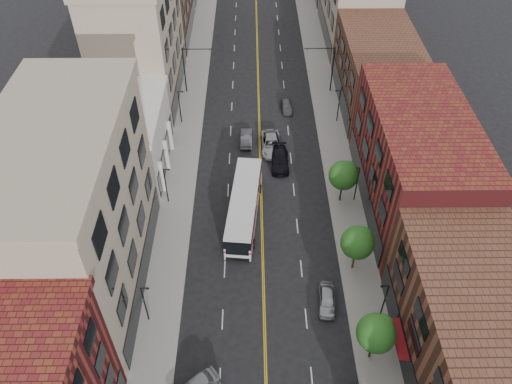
{
  "coord_description": "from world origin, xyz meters",
  "views": [
    {
      "loc": [
        -1.07,
        -18.1,
        41.64
      ],
      "look_at": [
        -0.67,
        20.37,
        5.0
      ],
      "focal_mm": 35.0,
      "sensor_mm": 36.0,
      "label": 1
    }
  ],
  "objects_px": {
    "car_parked_far": "(327,300)",
    "car_lane_a": "(280,160)",
    "car_lane_behind": "(246,138)",
    "car_lane_c": "(286,106)",
    "car_lane_b": "(271,144)",
    "city_bus": "(244,205)"
  },
  "relations": [
    {
      "from": "car_lane_behind",
      "to": "car_lane_b",
      "type": "relative_size",
      "value": 0.73
    },
    {
      "from": "car_parked_far",
      "to": "car_lane_a",
      "type": "xyz_separation_m",
      "value": [
        -3.65,
        21.09,
        0.09
      ]
    },
    {
      "from": "city_bus",
      "to": "car_lane_c",
      "type": "xyz_separation_m",
      "value": [
        6.0,
        21.73,
        -1.32
      ]
    },
    {
      "from": "car_lane_b",
      "to": "car_lane_c",
      "type": "height_order",
      "value": "car_lane_b"
    },
    {
      "from": "city_bus",
      "to": "car_lane_c",
      "type": "bearing_deg",
      "value": 80.34
    },
    {
      "from": "city_bus",
      "to": "car_lane_behind",
      "type": "distance_m",
      "value": 14.06
    },
    {
      "from": "car_lane_behind",
      "to": "car_lane_a",
      "type": "bearing_deg",
      "value": 132.54
    },
    {
      "from": "car_parked_far",
      "to": "car_lane_b",
      "type": "bearing_deg",
      "value": 106.56
    },
    {
      "from": "car_parked_far",
      "to": "car_lane_c",
      "type": "height_order",
      "value": "car_parked_far"
    },
    {
      "from": "car_lane_a",
      "to": "car_lane_c",
      "type": "bearing_deg",
      "value": 83.4
    },
    {
      "from": "car_parked_far",
      "to": "car_lane_a",
      "type": "distance_m",
      "value": 21.41
    },
    {
      "from": "car_lane_behind",
      "to": "car_lane_a",
      "type": "height_order",
      "value": "car_lane_a"
    },
    {
      "from": "city_bus",
      "to": "car_lane_a",
      "type": "height_order",
      "value": "city_bus"
    },
    {
      "from": "car_parked_far",
      "to": "car_lane_a",
      "type": "relative_size",
      "value": 0.75
    },
    {
      "from": "city_bus",
      "to": "car_parked_far",
      "type": "bearing_deg",
      "value": -49.64
    },
    {
      "from": "car_lane_b",
      "to": "car_lane_a",
      "type": "bearing_deg",
      "value": -75.04
    },
    {
      "from": "car_lane_behind",
      "to": "car_lane_c",
      "type": "bearing_deg",
      "value": -126.62
    },
    {
      "from": "car_lane_a",
      "to": "car_lane_b",
      "type": "bearing_deg",
      "value": 107.05
    },
    {
      "from": "car_parked_far",
      "to": "car_lane_c",
      "type": "bearing_deg",
      "value": 99.43
    },
    {
      "from": "car_lane_behind",
      "to": "car_lane_a",
      "type": "relative_size",
      "value": 0.79
    },
    {
      "from": "car_parked_far",
      "to": "car_lane_behind",
      "type": "xyz_separation_m",
      "value": [
        -7.93,
        25.81,
        0.01
      ]
    },
    {
      "from": "city_bus",
      "to": "car_lane_a",
      "type": "xyz_separation_m",
      "value": [
        4.49,
        9.29,
        -1.18
      ]
    }
  ]
}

